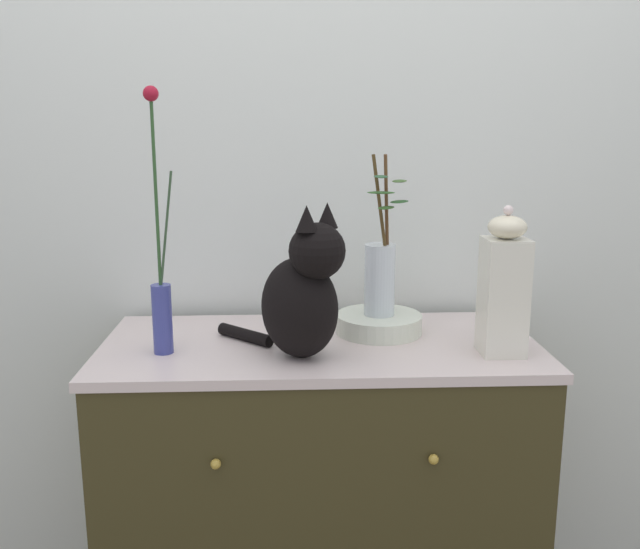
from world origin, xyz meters
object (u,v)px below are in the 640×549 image
object	(u,v)px
sideboard	(320,498)
vase_glass_clear	(380,273)
cat_sitting	(303,294)
jar_lidded_porcelain	(504,287)
vase_slim_green	(161,291)
bowl_porcelain	(379,323)

from	to	relation	value
sideboard	vase_glass_clear	distance (m)	0.64
sideboard	cat_sitting	bearing A→B (deg)	-111.53
vase_glass_clear	jar_lidded_porcelain	bearing A→B (deg)	-33.19
cat_sitting	sideboard	bearing A→B (deg)	68.47
sideboard	vase_glass_clear	bearing A→B (deg)	23.48
vase_slim_green	bowl_porcelain	size ratio (longest dim) A/B	2.76
vase_slim_green	jar_lidded_porcelain	xyz separation A→B (m)	(0.83, -0.04, 0.01)
cat_sitting	vase_glass_clear	bearing A→B (deg)	41.99
vase_glass_clear	jar_lidded_porcelain	world-z (taller)	vase_glass_clear
sideboard	cat_sitting	world-z (taller)	cat_sitting
sideboard	jar_lidded_porcelain	xyz separation A→B (m)	(0.44, -0.11, 0.62)
sideboard	vase_slim_green	xyz separation A→B (m)	(-0.39, -0.07, 0.61)
cat_sitting	vase_glass_clear	size ratio (longest dim) A/B	0.88
cat_sitting	bowl_porcelain	distance (m)	0.32
vase_slim_green	jar_lidded_porcelain	bearing A→B (deg)	-2.84
jar_lidded_porcelain	sideboard	bearing A→B (deg)	165.99
sideboard	jar_lidded_porcelain	world-z (taller)	jar_lidded_porcelain
cat_sitting	vase_slim_green	world-z (taller)	vase_slim_green
sideboard	vase_glass_clear	xyz separation A→B (m)	(0.16, 0.07, 0.62)
cat_sitting	bowl_porcelain	xyz separation A→B (m)	(0.21, 0.19, -0.13)
bowl_porcelain	jar_lidded_porcelain	distance (m)	0.36
cat_sitting	jar_lidded_porcelain	xyz separation A→B (m)	(0.49, 0.01, 0.01)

